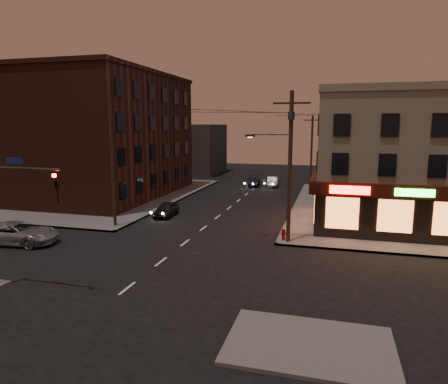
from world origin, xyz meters
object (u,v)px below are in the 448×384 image
(fire_hydrant, at_px, (283,234))
(sedan_far, at_px, (253,182))
(sedan_near, at_px, (166,209))
(suv_cross, at_px, (18,233))
(sedan_mid, at_px, (273,182))

(fire_hydrant, bearing_deg, sedan_far, 105.99)
(sedan_near, bearing_deg, sedan_far, 75.08)
(fire_hydrant, bearing_deg, sedan_near, 154.87)
(suv_cross, xyz_separation_m, sedan_far, (10.35, 29.37, -0.14))
(sedan_near, xyz_separation_m, fire_hydrant, (10.93, -5.13, -0.04))
(suv_cross, relative_size, sedan_near, 1.46)
(sedan_mid, relative_size, fire_hydrant, 4.81)
(suv_cross, distance_m, sedan_mid, 32.47)
(suv_cross, bearing_deg, sedan_far, -26.00)
(sedan_near, relative_size, fire_hydrant, 4.60)
(suv_cross, relative_size, sedan_far, 1.28)
(sedan_far, distance_m, fire_hydrant, 25.16)
(suv_cross, distance_m, sedan_far, 31.15)
(suv_cross, bearing_deg, fire_hydrant, -79.87)
(sedan_far, bearing_deg, sedan_mid, 5.64)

